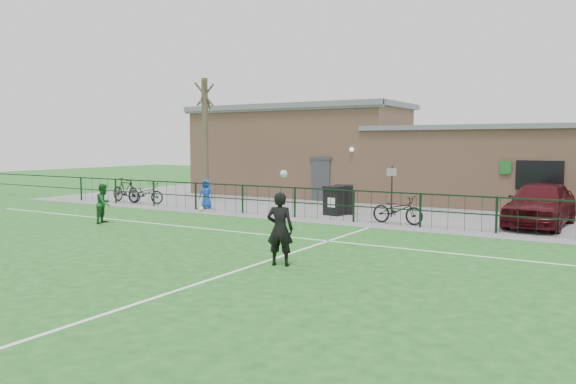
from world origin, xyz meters
The scene contains 19 objects.
ground centered at (0.00, 0.00, 0.00)m, with size 90.00×90.00×0.00m, color #185419.
paving_strip centered at (0.00, 13.50, 0.01)m, with size 34.00×13.00×0.02m, color slate.
pitch_line_touch centered at (0.00, 7.80, 0.00)m, with size 28.00×0.10×0.01m, color white.
pitch_line_mid centered at (0.00, 4.00, 0.00)m, with size 28.00×0.10×0.01m, color white.
pitch_line_perp centered at (2.00, 0.00, 0.00)m, with size 0.10×16.00×0.01m, color white.
perimeter_fence centered at (0.00, 8.00, 0.60)m, with size 28.00×0.10×1.20m, color black.
bare_tree centered at (-8.00, 10.50, 3.00)m, with size 0.30×0.30×6.00m, color #463A2B.
wheelie_bin_left centered at (-0.34, 10.01, 0.56)m, with size 0.72×0.81×1.08m, color black.
wheelie_bin_right centered at (-0.44, 9.47, 0.56)m, with size 0.71×0.81×1.07m, color black.
sign_post centered at (1.70, 10.00, 1.02)m, with size 0.06×0.06×2.00m, color black.
car_maroon centered at (6.98, 10.42, 0.81)m, with size 1.87×4.64×1.58m, color #440C12.
bicycle_b centered at (-11.47, 8.60, 0.61)m, with size 0.55×1.95×1.17m, color black.
bicycle_c centered at (-10.10, 8.58, 0.52)m, with size 0.66×1.89×0.99m, color black.
bicycle_e centered at (2.55, 8.36, 0.52)m, with size 0.67×1.92×1.01m, color black.
spectator_child centered at (-6.34, 8.51, 0.66)m, with size 0.62×0.41×1.28m, color #1342B7.
goalkeeper_kick centered at (2.50, 0.49, 0.90)m, with size 2.07×3.17×2.12m.
outfield_player centered at (-6.72, 3.17, 0.72)m, with size 0.70×0.54×1.43m, color #185421.
ball_ground centered at (-5.87, 7.60, 0.11)m, with size 0.22×0.22×0.22m, color white.
clubhouse centered at (-0.88, 16.50, 2.22)m, with size 24.25×5.40×4.96m.
Camera 1 is at (9.48, -10.72, 2.91)m, focal length 35.00 mm.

